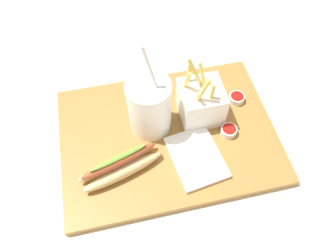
# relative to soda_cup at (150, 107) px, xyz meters

# --- Properties ---
(ground_plane) EXTENTS (2.40, 2.40, 0.02)m
(ground_plane) POSITION_rel_soda_cup_xyz_m (0.03, -0.03, -0.10)
(ground_plane) COLOR silver
(food_tray) EXTENTS (0.48, 0.35, 0.02)m
(food_tray) POSITION_rel_soda_cup_xyz_m (0.03, -0.03, -0.08)
(food_tray) COLOR olive
(food_tray) RESTS_ON ground_plane
(soda_cup) EXTENTS (0.09, 0.09, 0.23)m
(soda_cup) POSITION_rel_soda_cup_xyz_m (0.00, 0.00, 0.00)
(soda_cup) COLOR white
(soda_cup) RESTS_ON food_tray
(fries_basket) EXTENTS (0.09, 0.09, 0.17)m
(fries_basket) POSITION_rel_soda_cup_xyz_m (0.12, 0.00, -0.02)
(fries_basket) COLOR white
(fries_basket) RESTS_ON food_tray
(hot_dog_1) EXTENTS (0.18, 0.10, 0.06)m
(hot_dog_1) POSITION_rel_soda_cup_xyz_m (-0.08, -0.10, -0.05)
(hot_dog_1) COLOR #E5C689
(hot_dog_1) RESTS_ON food_tray
(ketchup_cup_1) EXTENTS (0.04, 0.04, 0.02)m
(ketchup_cup_1) POSITION_rel_soda_cup_xyz_m (0.17, -0.06, -0.06)
(ketchup_cup_1) COLOR white
(ketchup_cup_1) RESTS_ON food_tray
(ketchup_cup_2) EXTENTS (0.04, 0.04, 0.02)m
(ketchup_cup_2) POSITION_rel_soda_cup_xyz_m (0.21, 0.02, -0.06)
(ketchup_cup_2) COLOR white
(ketchup_cup_2) RESTS_ON food_tray
(napkin_stack) EXTENTS (0.12, 0.15, 0.01)m
(napkin_stack) POSITION_rel_soda_cup_xyz_m (0.08, -0.11, -0.06)
(napkin_stack) COLOR white
(napkin_stack) RESTS_ON food_tray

